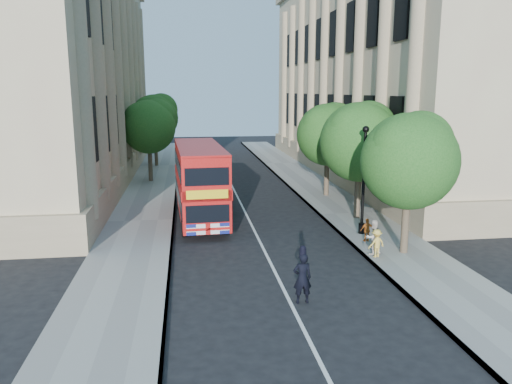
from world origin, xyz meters
name	(u,v)px	position (x,y,z in m)	size (l,w,h in m)	color
ground	(284,289)	(0.00, 0.00, 0.00)	(120.00, 120.00, 0.00)	black
pavement_right	(350,214)	(5.75, 10.00, 0.06)	(3.50, 80.00, 0.12)	gray
pavement_left	(141,221)	(-5.75, 10.00, 0.06)	(3.50, 80.00, 0.12)	gray
building_right	(393,64)	(13.80, 24.00, 9.00)	(12.00, 38.00, 18.00)	tan
building_left	(41,62)	(-13.80, 24.00, 9.00)	(12.00, 38.00, 18.00)	tan
tree_right_near	(410,156)	(5.84, 3.03, 4.25)	(4.00, 4.00, 6.08)	#473828
tree_right_mid	(360,138)	(5.84, 9.03, 4.45)	(4.20, 4.20, 6.37)	#473828
tree_right_far	(328,131)	(5.84, 15.03, 4.31)	(4.00, 4.00, 6.15)	#473828
tree_left_far	(149,124)	(-5.96, 22.03, 4.44)	(4.00, 4.00, 6.30)	#473828
tree_left_back	(155,115)	(-5.96, 30.03, 4.71)	(4.20, 4.20, 6.65)	#473828
lamp_post	(363,185)	(5.00, 6.00, 2.51)	(0.32, 0.32, 5.16)	black
double_decker_bus	(200,180)	(-2.60, 10.08, 2.19)	(2.71, 8.68, 3.96)	#B00E0C
box_van	(209,183)	(-2.01, 12.89, 1.51)	(2.24, 5.40, 3.08)	black
police_constable	(302,278)	(0.38, -1.19, 0.86)	(0.62, 0.41, 1.71)	black
woman_pedestrian	(373,237)	(4.40, 2.95, 0.86)	(0.72, 0.56, 1.47)	silver
child_a	(367,230)	(4.79, 4.72, 0.66)	(0.63, 0.26, 1.07)	#C26722
child_b	(376,243)	(4.40, 2.59, 0.71)	(0.76, 0.44, 1.18)	gold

